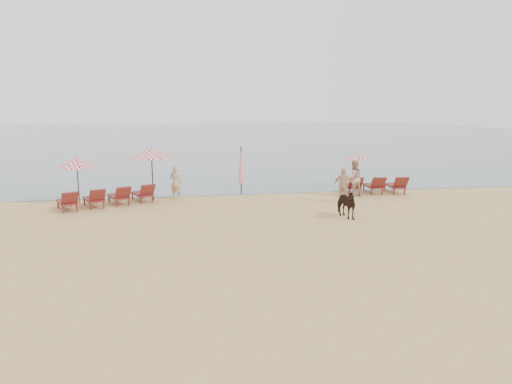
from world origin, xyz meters
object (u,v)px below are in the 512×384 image
cow (345,204)px  lounger_cluster_left (107,197)px  umbrella_closed_left (241,163)px  umbrella_closed_right (241,165)px  umbrella_open_left_b (76,162)px  umbrella_open_left_a (151,153)px  beachgoer_right_b (344,185)px  umbrella_open_right (357,156)px  beachgoer_right_a (354,178)px  beachgoer_left (176,182)px  lounger_cluster_right (375,185)px

cow → lounger_cluster_left: bearing=146.8°
umbrella_closed_left → umbrella_closed_right: (-0.18, -1.62, 0.06)m
umbrella_open_left_b → umbrella_open_left_a: bearing=-11.6°
beachgoer_right_b → umbrella_open_right: bearing=-94.6°
beachgoer_right_a → umbrella_closed_left: bearing=-38.9°
umbrella_open_left_a → beachgoer_left: 1.97m
lounger_cluster_right → beachgoer_right_a: 1.61m
cow → lounger_cluster_right: bearing=41.2°
lounger_cluster_left → cow: 11.24m
beachgoer_left → beachgoer_right_b: bearing=-172.6°
umbrella_open_right → beachgoer_left: 10.63m
umbrella_open_left_b → umbrella_closed_left: umbrella_closed_left is taller
beachgoer_right_b → cow: bearing=96.6°
umbrella_closed_left → cow: umbrella_closed_left is taller
lounger_cluster_right → beachgoer_left: bearing=-175.7°
umbrella_open_left_b → beachgoer_left: size_ratio=1.38×
lounger_cluster_right → umbrella_closed_right: size_ratio=1.30×
lounger_cluster_right → umbrella_closed_left: 7.71m
umbrella_open_left_b → umbrella_closed_right: bearing=-7.3°
umbrella_open_left_b → umbrella_closed_left: 8.91m
lounger_cluster_left → beachgoer_right_a: beachgoer_right_a is taller
lounger_cluster_left → umbrella_closed_left: umbrella_closed_left is taller
lounger_cluster_left → umbrella_closed_right: bearing=-8.3°
umbrella_open_left_a → beachgoer_right_b: 9.87m
umbrella_open_left_b → beachgoer_right_a: 14.27m
lounger_cluster_right → cow: size_ratio=2.30×
umbrella_open_left_a → cow: bearing=-52.8°
umbrella_open_left_a → umbrella_closed_right: (4.71, 0.84, -0.85)m
lounger_cluster_right → umbrella_closed_right: bearing=178.0°
umbrella_open_left_a → umbrella_open_left_b: size_ratio=1.13×
umbrella_open_right → beachgoer_right_a: (-1.05, -2.18, -0.95)m
umbrella_open_left_b → cow: size_ratio=1.64×
lounger_cluster_left → umbrella_open_right: umbrella_open_right is taller
lounger_cluster_right → umbrella_closed_left: bearing=165.7°
lounger_cluster_left → umbrella_closed_right: (6.79, 1.98, 1.14)m
umbrella_closed_left → cow: 8.42m
umbrella_closed_left → beachgoer_left: 4.44m
cow → umbrella_open_right: bearing=51.5°
umbrella_closed_right → cow: (3.72, -5.96, -0.99)m
umbrella_closed_right → beachgoer_right_a: umbrella_closed_right is taller
lounger_cluster_right → beachgoer_right_a: size_ratio=1.72×
umbrella_open_left_a → umbrella_closed_right: bearing=-11.5°
umbrella_closed_left → beachgoer_right_a: size_ratio=1.27×
lounger_cluster_right → umbrella_open_right: umbrella_open_right is taller
cow → beachgoer_right_a: size_ratio=0.75×
umbrella_open_left_a → cow: size_ratio=1.86×
cow → beachgoer_right_b: (1.09, 3.05, 0.25)m
umbrella_open_right → beachgoer_right_b: size_ratio=1.23×
umbrella_closed_left → umbrella_closed_right: bearing=-96.5°
beachgoer_left → beachgoer_right_b: (8.36, -2.22, -0.00)m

